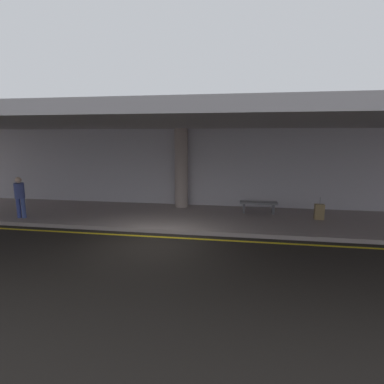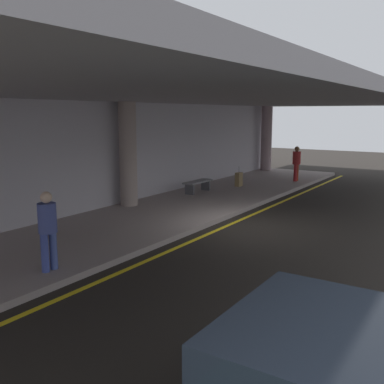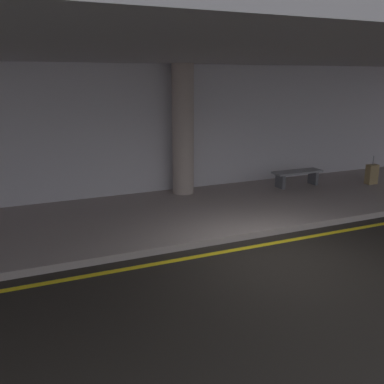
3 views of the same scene
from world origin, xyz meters
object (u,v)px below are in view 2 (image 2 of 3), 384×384
support_column_left_mid (266,138)px  traveler_with_luggage (297,161)px  support_column_far_left (128,154)px  person_waiting_for_ride (48,226)px  suitcase_upright_primary (239,179)px  bench_metal (198,184)px

support_column_left_mid → traveler_with_luggage: bearing=-136.8°
support_column_far_left → person_waiting_for_ride: (-6.06, -3.07, -0.86)m
person_waiting_for_ride → suitcase_upright_primary: bearing=151.0°
traveler_with_luggage → person_waiting_for_ride: (-14.87, -0.08, 0.00)m
person_waiting_for_ride → traveler_with_luggage: bearing=143.2°
support_column_left_mid → person_waiting_for_ride: size_ratio=2.17×
person_waiting_for_ride → bench_metal: 9.92m
person_waiting_for_ride → suitcase_upright_primary: 12.10m
support_column_far_left → bench_metal: support_column_far_left is taller
person_waiting_for_ride → suitcase_upright_primary: size_ratio=1.87×
support_column_far_left → bench_metal: (3.55, -0.67, -1.47)m
support_column_far_left → support_column_left_mid: bearing=0.0°
support_column_far_left → support_column_left_mid: (12.00, 0.00, 0.00)m
person_waiting_for_ride → support_column_left_mid: bearing=152.5°
person_waiting_for_ride → bench_metal: (9.61, 2.40, -0.61)m
support_column_left_mid → bench_metal: 8.61m
suitcase_upright_primary → support_column_far_left: bearing=159.4°
support_column_left_mid → suitcase_upright_primary: (-6.10, -1.38, -1.51)m
support_column_far_left → bench_metal: bearing=-10.8°
person_waiting_for_ride → suitcase_upright_primary: (11.96, 1.70, -0.65)m
traveler_with_luggage → bench_metal: traveler_with_luggage is taller
support_column_left_mid → traveler_with_luggage: 4.46m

